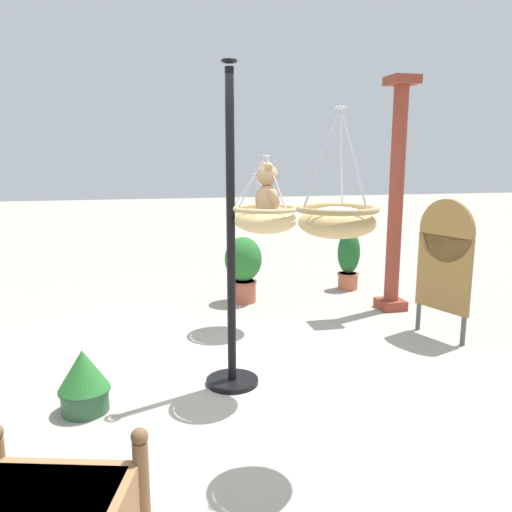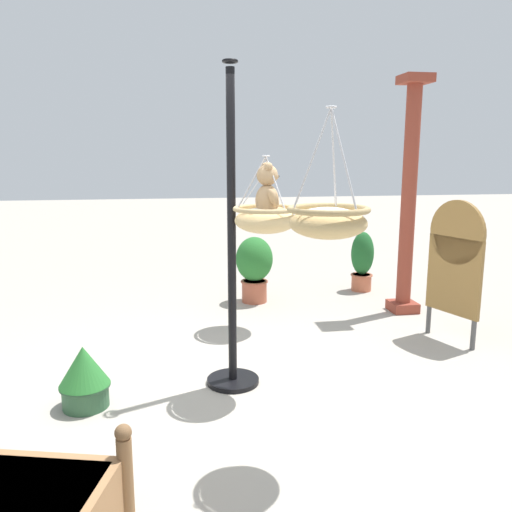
{
  "view_description": "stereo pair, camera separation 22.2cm",
  "coord_description": "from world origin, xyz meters",
  "px_view_note": "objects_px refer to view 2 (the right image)",
  "views": [
    {
      "loc": [
        3.86,
        -0.82,
        1.89
      ],
      "look_at": [
        0.01,
        0.05,
        1.12
      ],
      "focal_mm": 35.93,
      "sensor_mm": 36.0,
      "label": 1
    },
    {
      "loc": [
        3.91,
        -0.61,
        1.89
      ],
      "look_at": [
        0.01,
        0.05,
        1.12
      ],
      "focal_mm": 35.93,
      "sensor_mm": 36.0,
      "label": 2
    }
  ],
  "objects_px": {
    "greenhouse_pillar_left": "(408,202)",
    "potted_plant_tall_leafy": "(362,261)",
    "teddy_bear": "(269,194)",
    "potted_plant_small_succulent": "(84,377)",
    "hanging_basket_left_high": "(263,217)",
    "hanging_basket_right_low": "(328,220)",
    "display_pole_central": "(232,288)",
    "display_sign_board": "(455,259)",
    "hanging_basket_with_teddy": "(266,218)",
    "potted_plant_bushy_green": "(254,266)"
  },
  "relations": [
    {
      "from": "greenhouse_pillar_left",
      "to": "potted_plant_tall_leafy",
      "type": "xyz_separation_m",
      "value": [
        -1.04,
        -0.14,
        -0.92
      ]
    },
    {
      "from": "display_pole_central",
      "to": "teddy_bear",
      "type": "bearing_deg",
      "value": 61.09
    },
    {
      "from": "potted_plant_tall_leafy",
      "to": "potted_plant_bushy_green",
      "type": "xyz_separation_m",
      "value": [
        0.32,
        -1.61,
        0.06
      ]
    },
    {
      "from": "teddy_bear",
      "to": "potted_plant_small_succulent",
      "type": "height_order",
      "value": "teddy_bear"
    },
    {
      "from": "greenhouse_pillar_left",
      "to": "display_sign_board",
      "type": "relative_size",
      "value": 1.91
    },
    {
      "from": "greenhouse_pillar_left",
      "to": "potted_plant_tall_leafy",
      "type": "distance_m",
      "value": 1.4
    },
    {
      "from": "potted_plant_tall_leafy",
      "to": "potted_plant_small_succulent",
      "type": "distance_m",
      "value": 4.48
    },
    {
      "from": "hanging_basket_right_low",
      "to": "potted_plant_small_succulent",
      "type": "bearing_deg",
      "value": -121.17
    },
    {
      "from": "potted_plant_small_succulent",
      "to": "display_sign_board",
      "type": "relative_size",
      "value": 0.33
    },
    {
      "from": "teddy_bear",
      "to": "hanging_basket_right_low",
      "type": "distance_m",
      "value": 1.06
    },
    {
      "from": "display_pole_central",
      "to": "hanging_basket_with_teddy",
      "type": "distance_m",
      "value": 0.66
    },
    {
      "from": "hanging_basket_with_teddy",
      "to": "teddy_bear",
      "type": "xyz_separation_m",
      "value": [
        0.0,
        0.02,
        0.19
      ]
    },
    {
      "from": "potted_plant_tall_leafy",
      "to": "display_sign_board",
      "type": "xyz_separation_m",
      "value": [
        2.11,
        0.16,
        0.44
      ]
    },
    {
      "from": "hanging_basket_with_teddy",
      "to": "hanging_basket_left_high",
      "type": "distance_m",
      "value": 1.58
    },
    {
      "from": "hanging_basket_with_teddy",
      "to": "hanging_basket_left_high",
      "type": "xyz_separation_m",
      "value": [
        -1.55,
        0.27,
        -0.17
      ]
    },
    {
      "from": "teddy_bear",
      "to": "potted_plant_tall_leafy",
      "type": "distance_m",
      "value": 3.66
    },
    {
      "from": "hanging_basket_left_high",
      "to": "potted_plant_small_succulent",
      "type": "relative_size",
      "value": 1.23
    },
    {
      "from": "hanging_basket_left_high",
      "to": "display_sign_board",
      "type": "distance_m",
      "value": 2.02
    },
    {
      "from": "display_pole_central",
      "to": "hanging_basket_right_low",
      "type": "height_order",
      "value": "display_pole_central"
    },
    {
      "from": "display_sign_board",
      "to": "greenhouse_pillar_left",
      "type": "bearing_deg",
      "value": -179.11
    },
    {
      "from": "potted_plant_tall_leafy",
      "to": "teddy_bear",
      "type": "bearing_deg",
      "value": -33.62
    },
    {
      "from": "hanging_basket_left_high",
      "to": "hanging_basket_right_low",
      "type": "xyz_separation_m",
      "value": [
        2.59,
        -0.09,
        0.28
      ]
    },
    {
      "from": "display_pole_central",
      "to": "hanging_basket_right_low",
      "type": "distance_m",
      "value": 1.44
    },
    {
      "from": "teddy_bear",
      "to": "display_pole_central",
      "type": "bearing_deg",
      "value": -118.91
    },
    {
      "from": "hanging_basket_right_low",
      "to": "potted_plant_small_succulent",
      "type": "xyz_separation_m",
      "value": [
        -0.96,
        -1.59,
        -1.28
      ]
    },
    {
      "from": "hanging_basket_left_high",
      "to": "potted_plant_bushy_green",
      "type": "xyz_separation_m",
      "value": [
        -1.02,
        0.07,
        -0.76
      ]
    },
    {
      "from": "potted_plant_small_succulent",
      "to": "hanging_basket_left_high",
      "type": "bearing_deg",
      "value": 134.16
    },
    {
      "from": "display_sign_board",
      "to": "hanging_basket_right_low",
      "type": "bearing_deg",
      "value": -46.56
    },
    {
      "from": "potted_plant_bushy_green",
      "to": "potted_plant_small_succulent",
      "type": "distance_m",
      "value": 3.18
    },
    {
      "from": "display_sign_board",
      "to": "display_pole_central",
      "type": "bearing_deg",
      "value": -74.97
    },
    {
      "from": "hanging_basket_right_low",
      "to": "potted_plant_small_succulent",
      "type": "distance_m",
      "value": 2.25
    },
    {
      "from": "hanging_basket_right_low",
      "to": "greenhouse_pillar_left",
      "type": "relative_size",
      "value": 0.27
    },
    {
      "from": "teddy_bear",
      "to": "potted_plant_bushy_green",
      "type": "bearing_deg",
      "value": 173.08
    },
    {
      "from": "hanging_basket_right_low",
      "to": "greenhouse_pillar_left",
      "type": "bearing_deg",
      "value": 146.52
    },
    {
      "from": "hanging_basket_with_teddy",
      "to": "potted_plant_tall_leafy",
      "type": "bearing_deg",
      "value": 146.08
    },
    {
      "from": "display_pole_central",
      "to": "potted_plant_bushy_green",
      "type": "distance_m",
      "value": 2.51
    },
    {
      "from": "hanging_basket_left_high",
      "to": "potted_plant_tall_leafy",
      "type": "bearing_deg",
      "value": 128.6
    },
    {
      "from": "hanging_basket_left_high",
      "to": "display_sign_board",
      "type": "xyz_separation_m",
      "value": [
        0.77,
        1.83,
        -0.37
      ]
    },
    {
      "from": "teddy_bear",
      "to": "potted_plant_tall_leafy",
      "type": "height_order",
      "value": "teddy_bear"
    },
    {
      "from": "hanging_basket_right_low",
      "to": "potted_plant_bushy_green",
      "type": "relative_size",
      "value": 0.86
    },
    {
      "from": "display_pole_central",
      "to": "display_sign_board",
      "type": "relative_size",
      "value": 1.78
    },
    {
      "from": "hanging_basket_left_high",
      "to": "hanging_basket_right_low",
      "type": "bearing_deg",
      "value": -2.03
    },
    {
      "from": "hanging_basket_left_high",
      "to": "greenhouse_pillar_left",
      "type": "xyz_separation_m",
      "value": [
        -0.29,
        1.82,
        0.11
      ]
    },
    {
      "from": "hanging_basket_left_high",
      "to": "potted_plant_tall_leafy",
      "type": "xyz_separation_m",
      "value": [
        -1.34,
        1.68,
        -0.81
      ]
    },
    {
      "from": "teddy_bear",
      "to": "display_sign_board",
      "type": "xyz_separation_m",
      "value": [
        -0.78,
        2.08,
        -0.74
      ]
    },
    {
      "from": "hanging_basket_with_teddy",
      "to": "display_sign_board",
      "type": "xyz_separation_m",
      "value": [
        -0.78,
        2.1,
        -0.55
      ]
    },
    {
      "from": "hanging_basket_with_teddy",
      "to": "greenhouse_pillar_left",
      "type": "xyz_separation_m",
      "value": [
        -1.84,
        2.08,
        -0.06
      ]
    },
    {
      "from": "potted_plant_tall_leafy",
      "to": "potted_plant_small_succulent",
      "type": "xyz_separation_m",
      "value": [
        2.97,
        -3.36,
        -0.19
      ]
    },
    {
      "from": "potted_plant_small_succulent",
      "to": "potted_plant_bushy_green",
      "type": "bearing_deg",
      "value": 146.58
    },
    {
      "from": "potted_plant_tall_leafy",
      "to": "potted_plant_small_succulent",
      "type": "relative_size",
      "value": 1.74
    }
  ]
}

